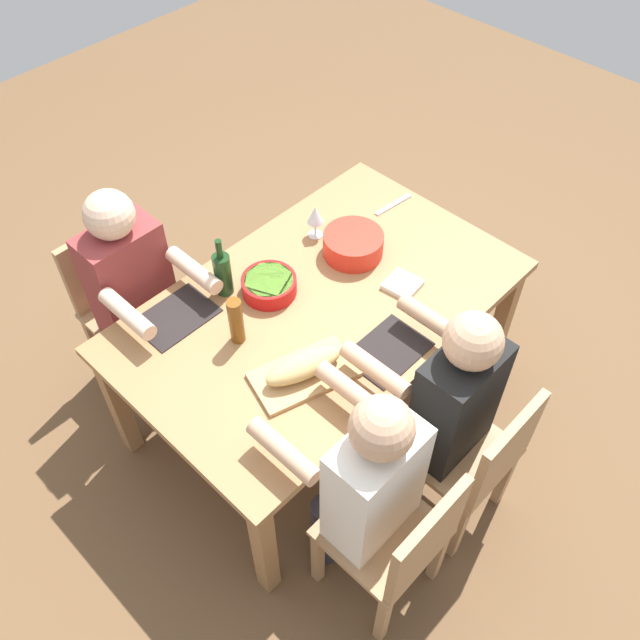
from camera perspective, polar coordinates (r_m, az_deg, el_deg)
ground_plane at (r=3.46m, az=0.00°, el=-6.85°), size 8.00×8.00×0.00m
dining_table at (r=2.93m, az=0.00°, el=0.43°), size 1.73×1.08×0.74m
chair_far_left at (r=3.37m, az=-16.35°, el=1.63°), size 0.40×0.40×0.85m
diner_far_left at (r=3.10m, az=-15.28°, el=2.59°), size 0.41×0.53×1.20m
chair_near_left at (r=2.60m, az=6.75°, el=-18.05°), size 0.40×0.40×0.85m
diner_near_left at (r=2.44m, az=3.81°, el=-13.42°), size 0.41×0.53×1.20m
chair_near_center at (r=2.80m, az=13.03°, el=-11.24°), size 0.40×0.40×0.85m
diner_near_center at (r=2.66m, az=10.62°, el=-6.67°), size 0.41×0.53×1.20m
serving_bowl_pasta at (r=3.05m, az=2.82°, el=6.49°), size 0.27×0.27×0.11m
serving_bowl_salad at (r=2.89m, az=-4.32°, el=3.00°), size 0.24×0.24×0.08m
cutting_board at (r=2.62m, az=-1.37°, el=-4.61°), size 0.45×0.33×0.02m
bread_loaf at (r=2.58m, az=-1.39°, el=-3.88°), size 0.34×0.20×0.09m
wine_bottle at (r=2.87m, az=-8.21°, el=3.95°), size 0.08×0.08×0.29m
beer_bottle at (r=2.68m, az=-7.09°, el=-0.08°), size 0.06×0.06×0.22m
wine_glass at (r=3.10m, az=-0.41°, el=8.77°), size 0.08×0.08×0.17m
placemat_far_left at (r=2.88m, az=-12.05°, el=0.28°), size 0.32×0.23×0.01m
fork_near_left at (r=2.45m, az=-3.66°, el=-10.73°), size 0.02×0.17×0.01m
placemat_near_center at (r=2.71m, az=5.76°, el=-2.60°), size 0.32×0.23×0.01m
carving_knife at (r=3.36m, az=6.20°, el=9.66°), size 0.23×0.05×0.01m
napkin_stack at (r=2.95m, az=6.96°, el=2.99°), size 0.16×0.16×0.02m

